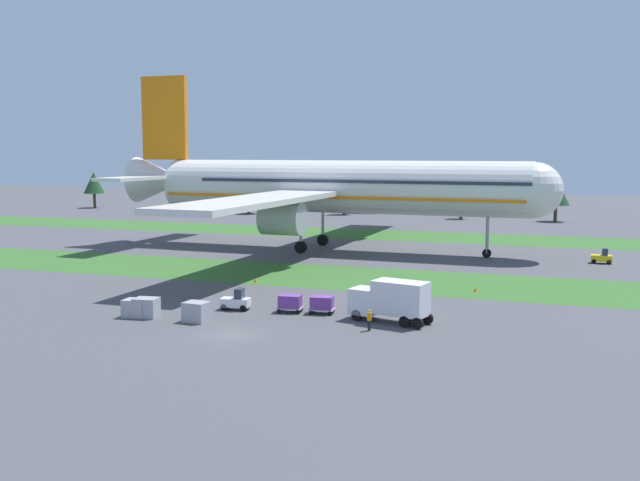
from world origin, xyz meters
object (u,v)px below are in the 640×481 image
Objects in this scene: catering_truck at (391,299)px; pushback_tractor at (602,257)px; baggage_tug at (236,301)px; taxiway_marker_0 at (256,280)px; ground_crew_marshaller at (369,319)px; uld_container_2 at (196,312)px; cargo_dolly_second at (322,303)px; uld_container_0 at (146,308)px; cargo_dolly_lead at (290,302)px; airliner at (329,186)px; taxiway_marker_1 at (475,289)px; uld_container_1 at (136,308)px.

catering_truck is 2.78× the size of pushback_tractor.
baggage_tug is 13.97m from taxiway_marker_0.
ground_crew_marshaller is 0.87× the size of uld_container_2.
cargo_dolly_second is at bearing -45.72° from taxiway_marker_0.
catering_truck is at bearing 157.45° from pushback_tractor.
catering_truck reaches higher than uld_container_0.
cargo_dolly_lead is 0.91× the size of pushback_tractor.
airliner is at bearing 37.84° from catering_truck.
baggage_tug is (5.01, -41.24, -8.44)m from airliner.
taxiway_marker_1 is at bearing 6.31° from taxiway_marker_0.
uld_container_1 is at bearing -98.65° from taxiway_marker_0.
catering_truck reaches higher than uld_container_2.
pushback_tractor is (37.12, -0.61, -8.44)m from airliner.
catering_truck is 3.65× the size of uld_container_1.
pushback_tractor is at bearing 160.64° from ground_crew_marshaller.
taxiway_marker_1 is at bearing 166.76° from ground_crew_marshaller.
uld_container_0 reaches higher than taxiway_marker_0.
taxiway_marker_1 is (4.96, 16.08, -1.72)m from catering_truck.
cargo_dolly_second is 0.91× the size of pushback_tractor.
cargo_dolly_second is at bearing 35.49° from uld_container_2.
uld_container_1 is at bearing 120.48° from baggage_tug.
taxiway_marker_0 is (-17.59, 16.89, -0.71)m from ground_crew_marshaller.
ground_crew_marshaller reaches higher than uld_container_2.
catering_truck is (19.39, -41.39, -7.30)m from airliner.
uld_container_2 is 4.34× the size of taxiway_marker_0.
airliner reaches higher than taxiway_marker_1.
cargo_dolly_lead is 5.17× the size of taxiway_marker_1.
catering_truck is at bearing -98.33° from baggage_tug.
airliner is at bearing -0.78° from baggage_tug.
taxiway_marker_0 is (-2.99, 18.67, -0.61)m from uld_container_2.
pushback_tractor is at bearing -41.88° from cargo_dolly_lead.
uld_container_1 is (-21.35, -5.33, -1.18)m from catering_truck.
taxiway_marker_0 is at bearing 27.97° from cargo_dolly_lead.
pushback_tractor is 60.45m from uld_container_1.
airliner reaches higher than uld_container_1.
uld_container_0 is (-13.87, -6.38, -0.07)m from cargo_dolly_second.
baggage_tug and pushback_tractor have the same top height.
ground_crew_marshaller is at bearing 158.08° from pushback_tractor.
uld_container_0 is (-1.01, -46.56, -8.40)m from airliner.
cargo_dolly_lead and cargo_dolly_second have the same top height.
catering_truck reaches higher than cargo_dolly_lead.
catering_truck is 15.81× the size of taxiway_marker_0.
baggage_tug reaches higher than uld_container_2.
uld_container_2 is at bearing -80.90° from taxiway_marker_0.
airliner is 28.93× the size of baggage_tug.
baggage_tug is 5.03m from cargo_dolly_lead.
uld_container_0 is (-38.12, -45.95, 0.03)m from pushback_tractor.
uld_container_2 is at bearing 145.08° from pushback_tractor.
taxiway_marker_0 is at bearing 66.62° from catering_truck.
taxiway_marker_0 is (0.90, -27.90, -9.02)m from airliner.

